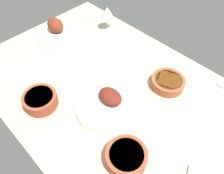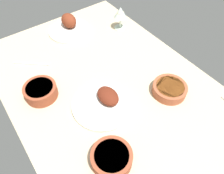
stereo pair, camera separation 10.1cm
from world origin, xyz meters
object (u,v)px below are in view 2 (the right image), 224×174
plate_far_side (104,102)px  spoon_loose (32,64)px  bowl_sauce (112,158)px  bowl_potatoes (41,91)px  wine_glass (120,14)px  plate_near_viewer (69,26)px  bowl_soup (170,89)px

plate_far_side → spoon_loose: size_ratio=1.47×
bowl_sauce → bowl_potatoes: bearing=-169.7°
wine_glass → spoon_loose: (-1.71, -57.40, -9.53)cm
plate_far_side → bowl_potatoes: (-21.22, -20.52, 1.50)cm
bowl_sauce → bowl_potatoes: bowl_potatoes is taller
plate_near_viewer → bowl_sauce: 85.59cm
plate_far_side → spoon_loose: plate_far_side is taller
bowl_soup → wine_glass: bearing=167.0°
plate_near_viewer → wine_glass: bearing=58.4°
plate_far_side → bowl_soup: 31.09cm
plate_far_side → wine_glass: wine_glass is taller
wine_glass → spoon_loose: size_ratio=0.75×
plate_near_viewer → wine_glass: size_ratio=1.80×
bowl_sauce → wine_glass: wine_glass is taller
plate_far_side → spoon_loose: bearing=-159.5°
plate_near_viewer → bowl_sauce: plate_near_viewer is taller
plate_near_viewer → bowl_soup: plate_near_viewer is taller
plate_near_viewer → spoon_loose: bearing=-64.8°
spoon_loose → bowl_sauce: bearing=-45.4°
bowl_sauce → spoon_loose: bearing=-176.7°
plate_near_viewer → bowl_soup: bearing=11.2°
bowl_soup → plate_near_viewer: bearing=-168.8°
plate_far_side → bowl_potatoes: size_ratio=1.83×
bowl_potatoes → spoon_loose: size_ratio=0.80×
bowl_sauce → plate_far_side: bearing=151.5°
bowl_sauce → wine_glass: bearing=140.5°
plate_far_side → plate_near_viewer: 60.06cm
bowl_potatoes → wine_glass: bearing=108.6°
bowl_sauce → spoon_loose: size_ratio=0.83×
plate_far_side → bowl_soup: size_ratio=1.73×
plate_far_side → bowl_potatoes: 29.56cm
plate_near_viewer → wine_glass: wine_glass is taller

